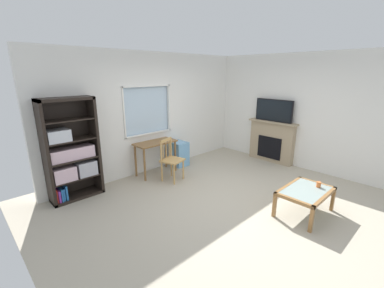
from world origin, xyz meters
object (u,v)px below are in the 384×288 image
Objects in this scene: tv at (274,110)px; coffee_table at (305,193)px; plastic_drawer_unit at (179,154)px; bookshelf at (70,154)px; sippy_cup at (319,184)px; wooden_chair at (171,159)px; desk_under_window at (156,147)px; fireplace at (271,141)px.

tv is 2.76m from coffee_table.
coffee_table is at bearing -90.08° from plastic_drawer_unit.
bookshelf reaches higher than plastic_drawer_unit.
bookshelf reaches higher than tv.
bookshelf reaches higher than sippy_cup.
sippy_cup is at bearing -70.31° from wooden_chair.
desk_under_window is 3.07m from tv.
bookshelf is at bearing 129.86° from sippy_cup.
tv reaches higher than desk_under_window.
tv reaches higher than wooden_chair.
bookshelf reaches higher than fireplace.
desk_under_window is 0.75× the size of fireplace.
bookshelf is at bearing 178.59° from plastic_drawer_unit.
fireplace reaches higher than coffee_table.
wooden_chair is 2.83m from sippy_cup.
tv is at bearing 180.00° from fireplace.
wooden_chair reaches higher than sippy_cup.
desk_under_window is 1.58× the size of plastic_drawer_unit.
sippy_cup is (0.98, -3.18, -0.15)m from desk_under_window.
bookshelf reaches higher than wooden_chair.
bookshelf reaches higher than coffee_table.
plastic_drawer_unit is at bearing 3.91° from desk_under_window.
tv reaches higher than coffee_table.
fireplace is at bearing 0.00° from tv.
coffee_table is (2.50, -3.19, -0.47)m from bookshelf.
desk_under_window reaches higher than plastic_drawer_unit.
plastic_drawer_unit is 0.47× the size of fireplace.
bookshelf is 2.04× the size of wooden_chair.
bookshelf is 4.69m from fireplace.
bookshelf is at bearing 161.71° from fireplace.
bookshelf is 1.89× the size of tv.
sippy_cup is at bearing -85.66° from plastic_drawer_unit.
sippy_cup is at bearing -21.17° from coffee_table.
wooden_chair is at bearing 105.33° from coffee_table.
fireplace is 2.49m from sippy_cup.
wooden_chair is 0.92× the size of tv.
desk_under_window is 10.51× the size of sippy_cup.
desk_under_window is at bearing 152.94° from tv.
fireplace is 1.30× the size of tv.
bookshelf is 1.45× the size of fireplace.
bookshelf is 1.99× the size of coffee_table.
fireplace reaches higher than sippy_cup.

